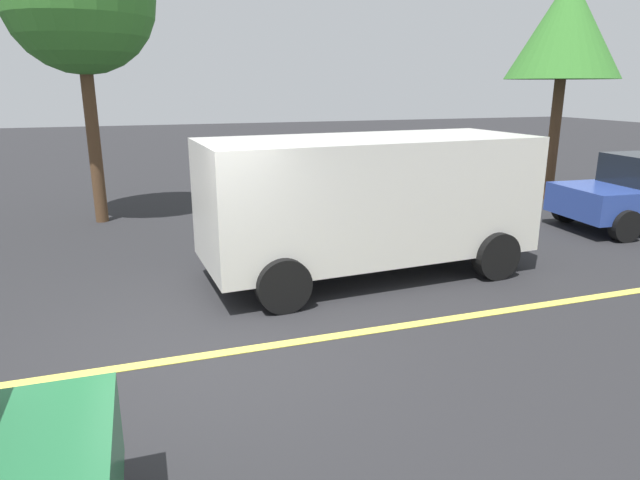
% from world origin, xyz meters
% --- Properties ---
extents(ground_plane, '(80.00, 80.00, 0.00)m').
position_xyz_m(ground_plane, '(0.00, 0.00, 0.00)').
color(ground_plane, '#262628').
extents(lane_marking_centre, '(28.00, 0.16, 0.01)m').
position_xyz_m(lane_marking_centre, '(3.00, 0.00, 0.01)').
color(lane_marking_centre, '#E0D14C').
extents(white_van, '(5.31, 2.51, 2.20)m').
position_xyz_m(white_van, '(2.88, 2.07, 1.27)').
color(white_van, silver).
rests_on(white_van, ground_plane).
extents(tree_centre_verge, '(2.82, 2.82, 5.63)m').
position_xyz_m(tree_centre_verge, '(10.01, 6.17, 4.35)').
color(tree_centre_verge, '#513823').
rests_on(tree_centre_verge, ground_plane).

